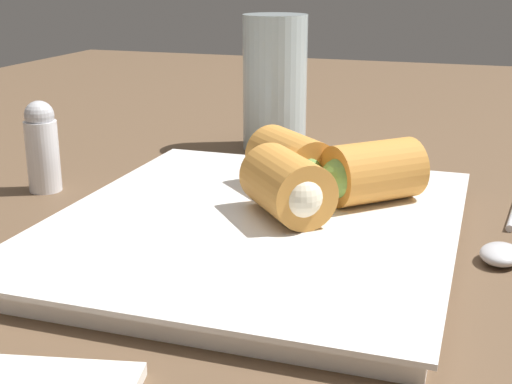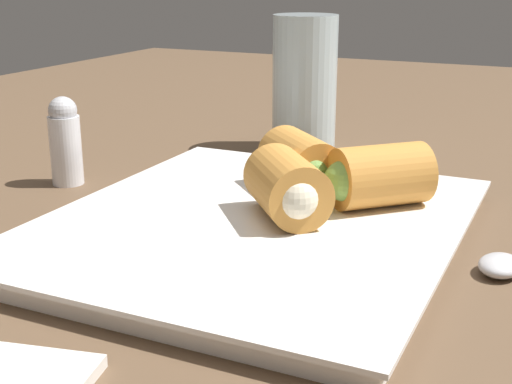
{
  "view_description": "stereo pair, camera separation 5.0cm",
  "coord_description": "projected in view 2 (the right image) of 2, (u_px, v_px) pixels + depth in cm",
  "views": [
    {
      "loc": [
        -44.44,
        -11.8,
        18.89
      ],
      "look_at": [
        -3.43,
        1.83,
        5.17
      ],
      "focal_mm": 50.0,
      "sensor_mm": 36.0,
      "label": 1
    },
    {
      "loc": [
        -42.59,
        -16.46,
        18.89
      ],
      "look_at": [
        -3.43,
        1.83,
        5.17
      ],
      "focal_mm": 50.0,
      "sensor_mm": 36.0,
      "label": 2
    }
  ],
  "objects": [
    {
      "name": "serving_plate",
      "position": [
        256.0,
        227.0,
        0.46
      ],
      "size": [
        29.31,
        25.25,
        1.5
      ],
      "color": "white",
      "rests_on": "table_surface"
    },
    {
      "name": "roll_back_left",
      "position": [
        375.0,
        176.0,
        0.47
      ],
      "size": [
        7.34,
        7.4,
        4.17
      ],
      "color": "#C68438",
      "rests_on": "serving_plate"
    },
    {
      "name": "roll_front_left",
      "position": [
        302.0,
        164.0,
        0.5
      ],
      "size": [
        7.36,
        7.38,
        4.17
      ],
      "color": "#C68438",
      "rests_on": "serving_plate"
    },
    {
      "name": "spoon",
      "position": [
        512.0,
        249.0,
        0.43
      ],
      "size": [
        19.51,
        3.39,
        1.1
      ],
      "color": "silver",
      "rests_on": "table_surface"
    },
    {
      "name": "roll_front_right",
      "position": [
        286.0,
        188.0,
        0.45
      ],
      "size": [
        7.47,
        7.21,
        4.17
      ],
      "color": "#C68438",
      "rests_on": "serving_plate"
    },
    {
      "name": "table_surface",
      "position": [
        301.0,
        240.0,
        0.49
      ],
      "size": [
        180.0,
        140.0,
        2.0
      ],
      "color": "brown",
      "rests_on": "ground"
    },
    {
      "name": "salt_shaker",
      "position": [
        65.0,
        141.0,
        0.57
      ],
      "size": [
        2.52,
        2.52,
        7.14
      ],
      "color": "silver",
      "rests_on": "table_surface"
    },
    {
      "name": "drinking_glass",
      "position": [
        305.0,
        83.0,
        0.67
      ],
      "size": [
        6.08,
        6.08,
        12.67
      ],
      "color": "silver",
      "rests_on": "table_surface"
    }
  ]
}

